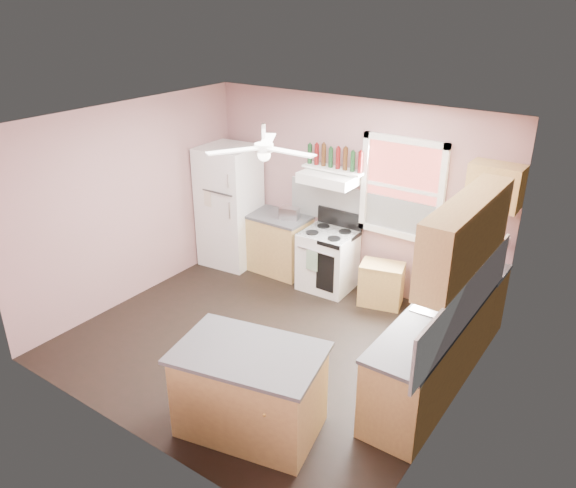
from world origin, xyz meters
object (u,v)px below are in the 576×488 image
Objects in this scene: cart at (381,285)px; island at (250,392)px; stove at (328,260)px; toaster at (289,213)px; refrigerator at (230,206)px.

island reaches higher than cart.
stove is at bearing 165.85° from cart.
stove reaches higher than cart.
cart is at bearing 78.47° from island.
stove is 0.87m from cart.
island is (1.59, -2.94, -0.56)m from toaster.
refrigerator is 3.26× the size of cart.
toaster is 0.89m from stove.
toaster reaches higher than stove.
refrigerator is 1.79m from stove.
stove and island have the same top height.
toaster is at bearing 105.92° from island.
island is at bearing -75.02° from toaster.
toaster is 0.49× the size of cart.
refrigerator reaches higher than toaster.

